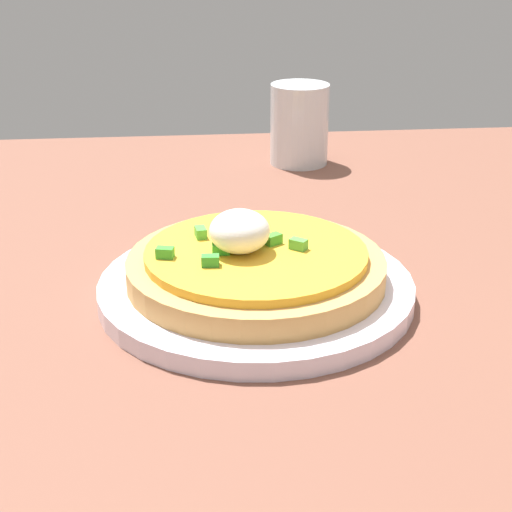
% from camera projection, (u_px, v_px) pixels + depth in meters
% --- Properties ---
extents(dining_table, '(1.21, 0.82, 0.03)m').
position_uv_depth(dining_table, '(309.00, 271.00, 0.68)').
color(dining_table, brown).
rests_on(dining_table, ground).
extents(plate, '(0.24, 0.24, 0.01)m').
position_uv_depth(plate, '(256.00, 288.00, 0.60)').
color(plate, white).
rests_on(plate, dining_table).
extents(pizza, '(0.20, 0.20, 0.06)m').
position_uv_depth(pizza, '(255.00, 263.00, 0.59)').
color(pizza, tan).
rests_on(pizza, plate).
extents(cup_far, '(0.07, 0.07, 0.09)m').
position_uv_depth(cup_far, '(299.00, 128.00, 0.91)').
color(cup_far, silver).
rests_on(cup_far, dining_table).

